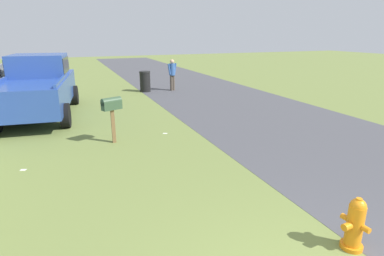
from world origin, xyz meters
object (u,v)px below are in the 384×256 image
at_px(pickup_truck, 39,84).
at_px(fire_hydrant, 355,225).
at_px(mailbox, 112,107).
at_px(trash_bin, 145,81).
at_px(pedestrian, 172,73).

bearing_deg(pickup_truck, fire_hydrant, -149.45).
distance_m(mailbox, pickup_truck, 4.41).
bearing_deg(fire_hydrant, pickup_truck, -71.63).
xyz_separation_m(pickup_truck, trash_bin, (3.15, -4.53, -0.60)).
distance_m(mailbox, pedestrian, 7.99).
height_order(fire_hydrant, pickup_truck, pickup_truck).
distance_m(fire_hydrant, mailbox, 6.06).
bearing_deg(pedestrian, mailbox, -54.39).
height_order(fire_hydrant, pedestrian, pedestrian).
relative_size(mailbox, pedestrian, 0.78).
distance_m(fire_hydrant, trash_bin, 12.68).
bearing_deg(fire_hydrant, pedestrian, -103.16).
xyz_separation_m(fire_hydrant, trash_bin, (12.68, -0.28, 0.14)).
xyz_separation_m(mailbox, trash_bin, (7.12, -2.61, -0.47)).
relative_size(fire_hydrant, trash_bin, 0.75).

